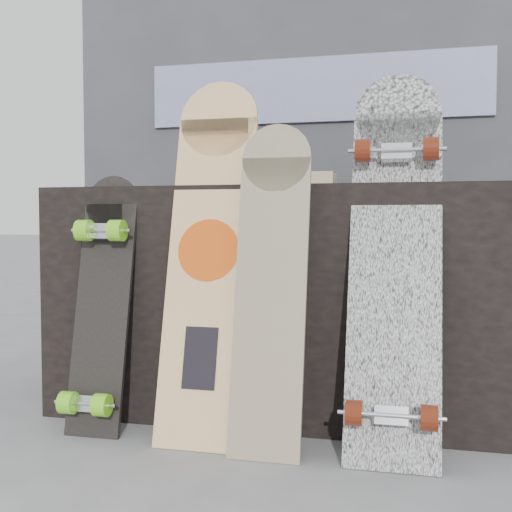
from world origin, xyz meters
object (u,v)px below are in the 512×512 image
(longboard_cascadia, at_px, (395,250))
(longboard_celtic, at_px, (271,275))
(skateboard_dark, at_px, (101,301))
(vendor_table, at_px, (284,300))
(longboard_geisha, at_px, (210,245))

(longboard_cascadia, bearing_deg, longboard_celtic, -168.22)
(longboard_cascadia, height_order, skateboard_dark, longboard_cascadia)
(vendor_table, xyz_separation_m, longboard_celtic, (0.05, -0.42, 0.12))
(vendor_table, height_order, longboard_cascadia, longboard_cascadia)
(vendor_table, bearing_deg, longboard_celtic, -83.68)
(longboard_celtic, xyz_separation_m, longboard_cascadia, (0.36, 0.07, 0.08))
(longboard_celtic, relative_size, longboard_cascadia, 0.85)
(longboard_celtic, height_order, longboard_cascadia, longboard_cascadia)
(skateboard_dark, bearing_deg, longboard_celtic, -3.62)
(vendor_table, xyz_separation_m, longboard_cascadia, (0.40, -0.34, 0.20))
(vendor_table, distance_m, longboard_celtic, 0.44)
(longboard_geisha, distance_m, skateboard_dark, 0.40)
(vendor_table, distance_m, longboard_cascadia, 0.56)
(longboard_geisha, relative_size, skateboard_dark, 1.37)
(longboard_geisha, bearing_deg, longboard_celtic, -20.07)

